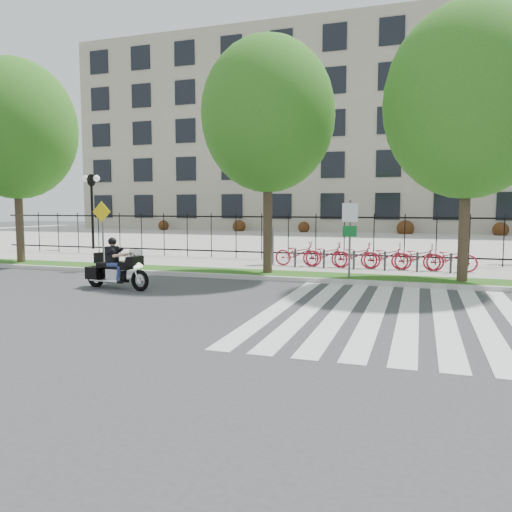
% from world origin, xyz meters
% --- Properties ---
extents(ground, '(120.00, 120.00, 0.00)m').
position_xyz_m(ground, '(0.00, 0.00, 0.00)').
color(ground, '#363639').
rests_on(ground, ground).
extents(curb, '(60.00, 0.20, 0.15)m').
position_xyz_m(curb, '(0.00, 4.10, 0.07)').
color(curb, '#B9B7AE').
rests_on(curb, ground).
extents(grass_verge, '(60.00, 1.50, 0.15)m').
position_xyz_m(grass_verge, '(0.00, 4.95, 0.07)').
color(grass_verge, '#1F5415').
rests_on(grass_verge, ground).
extents(sidewalk, '(60.00, 3.50, 0.15)m').
position_xyz_m(sidewalk, '(0.00, 7.45, 0.07)').
color(sidewalk, '#A09E96').
rests_on(sidewalk, ground).
extents(plaza, '(80.00, 34.00, 0.10)m').
position_xyz_m(plaza, '(0.00, 25.00, 0.05)').
color(plaza, '#A09E96').
rests_on(plaza, ground).
extents(crosswalk_stripes, '(5.70, 8.00, 0.01)m').
position_xyz_m(crosswalk_stripes, '(4.83, 0.00, 0.01)').
color(crosswalk_stripes, silver).
rests_on(crosswalk_stripes, ground).
extents(iron_fence, '(30.00, 0.06, 2.00)m').
position_xyz_m(iron_fence, '(0.00, 9.20, 1.15)').
color(iron_fence, black).
rests_on(iron_fence, sidewalk).
extents(office_building, '(60.00, 21.90, 20.15)m').
position_xyz_m(office_building, '(0.00, 44.92, 9.97)').
color(office_building, gray).
rests_on(office_building, ground).
extents(lamp_post_left, '(1.06, 0.70, 4.25)m').
position_xyz_m(lamp_post_left, '(-12.00, 12.00, 3.21)').
color(lamp_post_left, black).
rests_on(lamp_post_left, ground).
extents(street_tree_0, '(4.92, 4.92, 8.26)m').
position_xyz_m(street_tree_0, '(-10.36, 4.95, 5.57)').
color(street_tree_0, '#3B2920').
rests_on(street_tree_0, grass_verge).
extents(street_tree_1, '(4.55, 4.55, 8.00)m').
position_xyz_m(street_tree_1, '(0.36, 4.95, 5.52)').
color(street_tree_1, '#3B2920').
rests_on(street_tree_1, grass_verge).
extents(street_tree_2, '(5.07, 5.07, 8.34)m').
position_xyz_m(street_tree_2, '(6.66, 4.95, 5.57)').
color(street_tree_2, '#3B2920').
rests_on(street_tree_2, grass_verge).
extents(bike_share_station, '(7.79, 0.86, 1.50)m').
position_xyz_m(bike_share_station, '(3.60, 7.20, 0.63)').
color(bike_share_station, '#2D2D33').
rests_on(bike_share_station, sidewalk).
extents(sign_pole_regulatory, '(0.50, 0.09, 2.50)m').
position_xyz_m(sign_pole_regulatory, '(3.24, 4.58, 1.74)').
color(sign_pole_regulatory, '#59595B').
rests_on(sign_pole_regulatory, grass_verge).
extents(sign_pole_warning, '(0.78, 0.09, 2.49)m').
position_xyz_m(sign_pole_warning, '(-6.09, 4.58, 1.74)').
color(sign_pole_warning, '#59595B').
rests_on(sign_pole_warning, grass_verge).
extents(motorcycle_rider, '(2.38, 0.89, 1.84)m').
position_xyz_m(motorcycle_rider, '(-3.15, 1.07, 0.61)').
color(motorcycle_rider, black).
rests_on(motorcycle_rider, ground).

